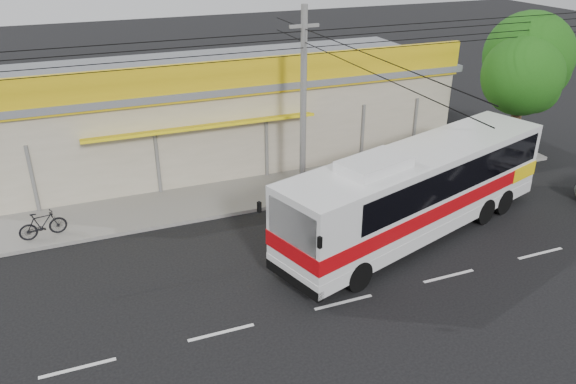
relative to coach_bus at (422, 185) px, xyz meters
name	(u,v)px	position (x,y,z in m)	size (l,w,h in m)	color
ground	(312,262)	(-4.65, -0.46, -2.03)	(120.00, 120.00, 0.00)	black
sidewalk	(258,193)	(-4.65, 5.54, -1.96)	(30.00, 3.20, 0.15)	gray
lane_markings	(343,302)	(-4.65, -2.96, -2.03)	(50.00, 0.12, 0.01)	silver
storefront_building	(222,110)	(-4.66, 11.08, 0.27)	(22.60, 9.20, 5.70)	#AAA289
coach_bus	(422,185)	(0.00, 0.00, 0.00)	(12.54, 6.29, 3.80)	silver
motorbike_dark	(43,224)	(-13.44, 4.68, -1.36)	(0.49, 1.73, 1.04)	black
utility_pole	(304,42)	(-2.89, 4.62, 4.65)	(34.00, 14.00, 8.11)	#605F5D
tree_near	(525,78)	(8.43, 4.47, 2.22)	(3.79, 3.79, 6.28)	#302113
tree_far	(531,59)	(9.56, 5.44, 2.83)	(4.33, 4.33, 7.18)	#302113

